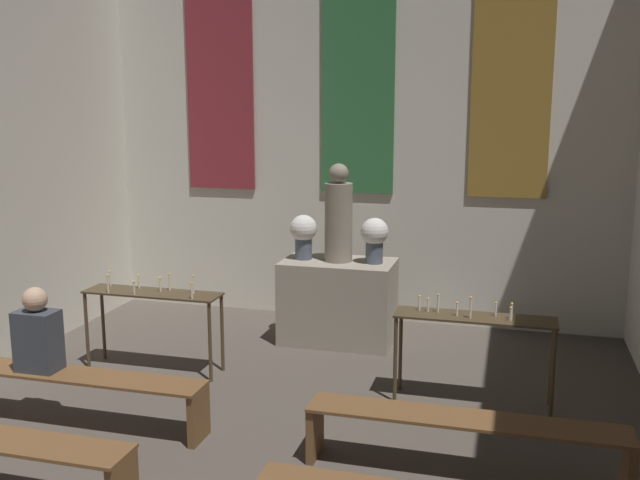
{
  "coord_description": "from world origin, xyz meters",
  "views": [
    {
      "loc": [
        1.91,
        0.26,
        2.73
      ],
      "look_at": [
        0.0,
        7.23,
        1.35
      ],
      "focal_mm": 40.0,
      "sensor_mm": 36.0,
      "label": 1
    }
  ],
  "objects": [
    {
      "name": "statue",
      "position": [
        0.0,
        8.03,
        1.47
      ],
      "size": [
        0.32,
        0.32,
        1.12
      ],
      "color": "gray",
      "rests_on": "altar"
    },
    {
      "name": "candle_rack_left",
      "position": [
        -1.63,
        6.64,
        0.72
      ],
      "size": [
        1.45,
        0.37,
        1.04
      ],
      "color": "#473823",
      "rests_on": "ground_plane"
    },
    {
      "name": "candle_rack_right",
      "position": [
        1.62,
        6.64,
        0.72
      ],
      "size": [
        1.45,
        0.37,
        1.04
      ],
      "color": "#473823",
      "rests_on": "ground_plane"
    },
    {
      "name": "wall_back",
      "position": [
        0.0,
        9.07,
        2.59
      ],
      "size": [
        6.75,
        0.16,
        5.13
      ],
      "color": "silver",
      "rests_on": "ground_plane"
    },
    {
      "name": "altar",
      "position": [
        0.0,
        8.03,
        0.48
      ],
      "size": [
        1.29,
        0.76,
        0.96
      ],
      "color": "gray",
      "rests_on": "ground_plane"
    },
    {
      "name": "pew_back_left",
      "position": [
        -1.64,
        5.27,
        0.35
      ],
      "size": [
        2.35,
        0.36,
        0.47
      ],
      "color": "brown",
      "rests_on": "ground_plane"
    },
    {
      "name": "flower_vase_left",
      "position": [
        -0.42,
        8.03,
        1.27
      ],
      "size": [
        0.31,
        0.31,
        0.52
      ],
      "color": "#4C5666",
      "rests_on": "altar"
    },
    {
      "name": "pew_back_right",
      "position": [
        1.64,
        5.27,
        0.35
      ],
      "size": [
        2.35,
        0.36,
        0.47
      ],
      "color": "brown",
      "rests_on": "ground_plane"
    },
    {
      "name": "flower_vase_right",
      "position": [
        0.42,
        8.03,
        1.27
      ],
      "size": [
        0.31,
        0.31,
        0.52
      ],
      "color": "#4C5666",
      "rests_on": "altar"
    },
    {
      "name": "person_seated",
      "position": [
        -1.99,
        5.27,
        0.79
      ],
      "size": [
        0.36,
        0.24,
        0.74
      ],
      "color": "#383D47",
      "rests_on": "pew_back_left"
    }
  ]
}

